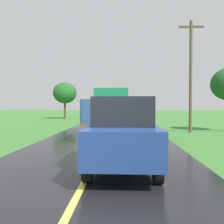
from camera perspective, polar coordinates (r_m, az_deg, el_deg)
The scene contains 7 objects.
ground_plane at distance 4.68m, azimuth -8.73°, elevation -20.91°, with size 200.00×200.00×0.00m, color #3D7A33.
road_surface at distance 4.66m, azimuth -8.73°, elevation -20.46°, with size 6.40×120.00×0.08m, color black.
centre_line at distance 4.65m, azimuth -8.73°, elevation -19.96°, with size 0.14×108.00×0.01m, color #E0D64C.
banana_truck_near at distance 13.93m, azimuth -0.25°, elevation 0.17°, with size 2.38×5.82×2.80m.
utility_pole_roadside at distance 16.78m, azimuth 18.64°, elevation 8.95°, with size 1.64×0.20×7.49m.
roadside_tree_mid_right at distance 32.88m, azimuth -11.42°, elevation 4.55°, with size 3.20×3.20×5.02m.
following_car at distance 6.39m, azimuth 2.63°, elevation -4.90°, with size 1.74×4.10×1.92m.
Camera 1 is at (0.87, -4.24, 1.78)m, focal length 37.51 mm.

